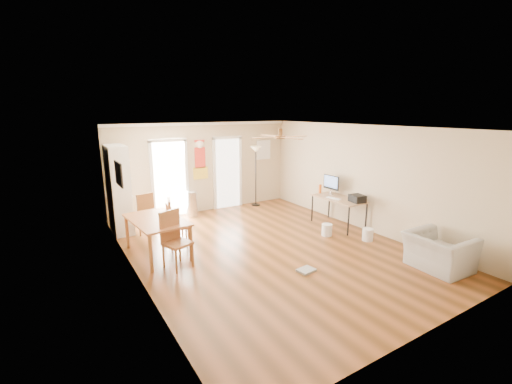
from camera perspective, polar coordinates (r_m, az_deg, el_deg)
floor at (r=7.56m, az=2.42°, el=-9.42°), size 7.00×7.00×0.00m
ceiling at (r=6.97m, az=2.63°, el=10.68°), size 5.50×7.00×0.00m
wall_back at (r=10.19m, az=-8.61°, el=4.05°), size 5.50×0.04×2.60m
wall_front at (r=4.81m, az=26.85°, el=-7.94°), size 5.50×0.04×2.60m
wall_left at (r=6.10m, az=-19.43°, el=-2.89°), size 0.04×7.00×2.60m
wall_right at (r=8.96m, az=17.25°, el=2.32°), size 0.04×7.00×2.60m
crown_molding at (r=6.98m, az=2.63°, el=10.35°), size 5.50×7.00×0.08m
kitchen_doorway at (r=9.86m, az=-14.14°, el=2.00°), size 0.90×0.10×2.10m
bathroom_doorway at (r=10.53m, az=-4.78°, el=3.07°), size 0.80×0.10×2.10m
wall_decal at (r=10.08m, az=-9.27°, el=5.36°), size 0.46×0.03×1.10m
ac_grille at (r=11.06m, az=1.25°, el=7.02°), size 0.50×0.04×0.60m
framed_poster at (r=7.36m, az=-21.87°, el=2.81°), size 0.04×0.66×0.48m
ceiling_fan at (r=6.74m, az=4.07°, el=9.11°), size 1.24×1.24×0.20m
bookshelf at (r=8.93m, az=-21.88°, el=0.39°), size 0.53×1.00×2.14m
dining_table at (r=7.43m, az=-16.03°, el=-7.16°), size 1.06×1.63×0.78m
dining_chair_right_a at (r=7.91m, az=-13.01°, el=-5.18°), size 0.40×0.40×0.91m
dining_chair_right_b at (r=7.70m, az=-12.55°, el=-5.05°), size 0.54×0.54×1.07m
dining_chair_near at (r=6.70m, az=-12.95°, el=-7.83°), size 0.57×0.57×1.09m
dining_chair_far at (r=8.78m, az=-18.30°, el=-3.32°), size 0.49×0.49×1.01m
trash_can at (r=9.88m, az=-10.66°, el=-1.95°), size 0.36×0.36×0.70m
torchiere_lamp at (r=10.68m, az=-0.03°, el=2.63°), size 0.45×0.45×1.87m
computer_desk at (r=9.13m, az=13.47°, el=-3.24°), size 0.69×1.39×0.74m
imac at (r=9.35m, az=12.36°, el=1.17°), size 0.23×0.54×0.51m
keyboard at (r=8.95m, az=12.77°, el=-1.02°), size 0.20×0.41×0.01m
printer at (r=8.74m, az=16.48°, el=-1.03°), size 0.35×0.39×0.18m
orange_bottle at (r=9.43m, az=10.60°, el=0.52°), size 0.09×0.09×0.24m
wastebasket_a at (r=8.44m, az=11.70°, el=-6.17°), size 0.30×0.30×0.28m
wastebasket_b at (r=8.37m, az=18.08°, el=-6.74°), size 0.29×0.29×0.29m
floor_cloth at (r=6.63m, az=8.35°, el=-12.75°), size 0.34×0.29×0.04m
armchair at (r=7.38m, az=28.08°, el=-8.78°), size 0.98×1.10×0.68m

